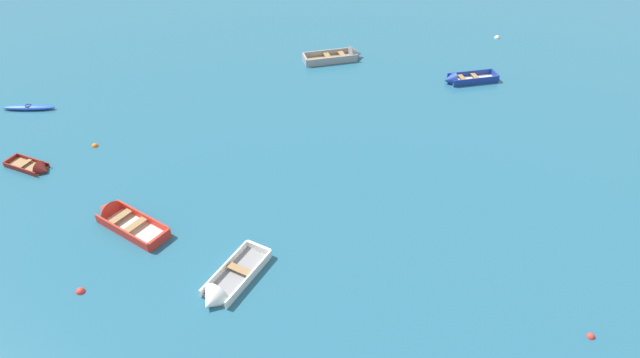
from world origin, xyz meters
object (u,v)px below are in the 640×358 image
object	(u,v)px
rowboat_deep_blue_back_row_left	(461,79)
rowboat_maroon_back_row_center	(36,168)
kayak_blue_cluster_outer	(29,107)
rowboat_red_far_left	(118,217)
mooring_buoy_midfield	(95,146)
mooring_buoy_far_field	(591,337)
mooring_buoy_between_boats_right	(81,292)
rowboat_grey_center	(344,56)
rowboat_white_far_back	(223,289)
mooring_buoy_trailing	(497,38)

from	to	relation	value
rowboat_deep_blue_back_row_left	rowboat_maroon_back_row_center	bearing A→B (deg)	-168.48
kayak_blue_cluster_outer	rowboat_red_far_left	distance (m)	13.89
mooring_buoy_midfield	mooring_buoy_far_field	size ratio (longest dim) A/B	1.15
rowboat_maroon_back_row_center	mooring_buoy_between_boats_right	world-z (taller)	rowboat_maroon_back_row_center
mooring_buoy_between_boats_right	rowboat_grey_center	bearing A→B (deg)	51.60
mooring_buoy_between_boats_right	rowboat_maroon_back_row_center	bearing A→B (deg)	110.94
rowboat_deep_blue_back_row_left	mooring_buoy_far_field	size ratio (longest dim) A/B	12.40
mooring_buoy_midfield	mooring_buoy_between_boats_right	xyz separation A→B (m)	(0.83, -11.41, 0.00)
mooring_buoy_midfield	mooring_buoy_between_boats_right	bearing A→B (deg)	-85.84
rowboat_white_far_back	rowboat_grey_center	bearing A→B (deg)	64.80
rowboat_red_far_left	mooring_buoy_midfield	bearing A→B (deg)	105.96
mooring_buoy_midfield	rowboat_red_far_left	bearing A→B (deg)	-74.04
kayak_blue_cluster_outer	mooring_buoy_far_field	world-z (taller)	kayak_blue_cluster_outer
rowboat_deep_blue_back_row_left	rowboat_white_far_back	bearing A→B (deg)	-136.75
kayak_blue_cluster_outer	mooring_buoy_between_boats_right	bearing A→B (deg)	-71.60
kayak_blue_cluster_outer	rowboat_maroon_back_row_center	distance (m)	7.29
rowboat_white_far_back	rowboat_red_far_left	distance (m)	7.33
mooring_buoy_between_boats_right	mooring_buoy_trailing	bearing A→B (deg)	36.79
kayak_blue_cluster_outer	mooring_buoy_trailing	xyz separation A→B (m)	(34.44, 5.05, -0.15)
mooring_buoy_trailing	rowboat_grey_center	bearing A→B (deg)	-173.46
mooring_buoy_midfield	rowboat_deep_blue_back_row_left	bearing A→B (deg)	8.51
rowboat_white_far_back	rowboat_maroon_back_row_center	bearing A→B (deg)	131.87
rowboat_grey_center	rowboat_maroon_back_row_center	bearing A→B (deg)	-151.59
rowboat_red_far_left	mooring_buoy_trailing	world-z (taller)	rowboat_red_far_left
rowboat_maroon_back_row_center	rowboat_grey_center	world-z (taller)	rowboat_grey_center
mooring_buoy_trailing	mooring_buoy_far_field	world-z (taller)	mooring_buoy_trailing
rowboat_maroon_back_row_center	rowboat_red_far_left	distance (m)	7.04
rowboat_white_far_back	mooring_buoy_far_field	distance (m)	14.90
rowboat_red_far_left	mooring_buoy_midfield	size ratio (longest dim) A/B	10.88
kayak_blue_cluster_outer	mooring_buoy_midfield	bearing A→B (deg)	-47.82
rowboat_grey_center	mooring_buoy_midfield	xyz separation A→B (m)	(-16.80, -8.74, -0.24)
kayak_blue_cluster_outer	rowboat_maroon_back_row_center	xyz separation A→B (m)	(1.87, -7.05, -0.02)
rowboat_grey_center	mooring_buoy_midfield	size ratio (longest dim) A/B	12.48
rowboat_grey_center	mooring_buoy_far_field	bearing A→B (deg)	-81.28
kayak_blue_cluster_outer	rowboat_red_far_left	xyz separation A→B (m)	(6.69, -12.17, 0.07)
kayak_blue_cluster_outer	rowboat_deep_blue_back_row_left	xyz separation A→B (m)	(28.63, -1.59, 0.06)
rowboat_red_far_left	mooring_buoy_between_boats_right	world-z (taller)	rowboat_red_far_left
rowboat_red_far_left	mooring_buoy_between_boats_right	bearing A→B (deg)	-104.91
rowboat_deep_blue_back_row_left	mooring_buoy_between_boats_right	xyz separation A→B (m)	(-23.12, -14.99, -0.21)
mooring_buoy_between_boats_right	mooring_buoy_far_field	distance (m)	20.91
rowboat_white_far_back	rowboat_deep_blue_back_row_left	bearing A→B (deg)	43.25
rowboat_white_far_back	mooring_buoy_midfield	size ratio (longest dim) A/B	10.77
rowboat_maroon_back_row_center	rowboat_white_far_back	world-z (taller)	rowboat_white_far_back
rowboat_red_far_left	rowboat_deep_blue_back_row_left	bearing A→B (deg)	25.75
rowboat_deep_blue_back_row_left	mooring_buoy_between_boats_right	world-z (taller)	rowboat_deep_blue_back_row_left
rowboat_maroon_back_row_center	mooring_buoy_far_field	distance (m)	28.35
kayak_blue_cluster_outer	rowboat_grey_center	size ratio (longest dim) A/B	0.76
rowboat_maroon_back_row_center	mooring_buoy_trailing	xyz separation A→B (m)	(32.57, 12.10, -0.13)
rowboat_maroon_back_row_center	rowboat_red_far_left	size ratio (longest dim) A/B	0.71
rowboat_white_far_back	rowboat_grey_center	size ratio (longest dim) A/B	0.86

